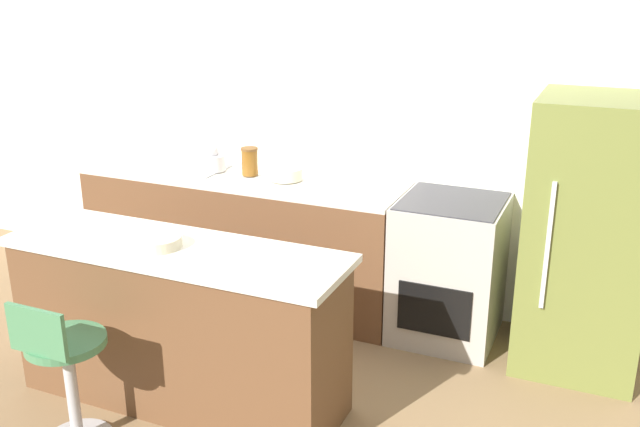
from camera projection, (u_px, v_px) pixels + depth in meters
name	position (u px, v px, depth m)	size (l,w,h in m)	color
ground_plane	(267.00, 323.00, 4.81)	(14.00, 14.00, 0.00)	#8E704C
wall_back	(308.00, 115.00, 5.00)	(8.00, 0.06, 2.60)	white
back_counter	(245.00, 236.00, 5.10)	(2.30, 0.66, 0.92)	brown
kitchen_island	(180.00, 324.00, 3.83)	(1.87, 0.58, 0.91)	brown
oven_range	(448.00, 269.00, 4.54)	(0.64, 0.67, 0.92)	#B7B2A8
refrigerator	(588.00, 237.00, 4.10)	(0.69, 0.72, 1.62)	olive
stool_chair	(66.00, 373.00, 3.45)	(0.39, 0.39, 0.83)	#B7B7BC
kettle	(212.00, 160.00, 5.02)	(0.19, 0.19, 0.20)	silver
mixing_bowl	(286.00, 173.00, 4.82)	(0.23, 0.23, 0.08)	beige
canister_jar	(250.00, 161.00, 4.90)	(0.12, 0.12, 0.19)	brown
fruit_bowl	(157.00, 242.00, 3.67)	(0.26, 0.26, 0.06)	beige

